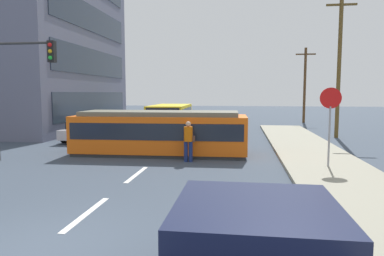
{
  "coord_description": "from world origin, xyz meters",
  "views": [
    {
      "loc": [
        3.54,
        -5.55,
        2.83
      ],
      "look_at": [
        1.45,
        9.54,
        1.29
      ],
      "focal_mm": 32.75,
      "sensor_mm": 36.0,
      "label": 1
    }
  ],
  "objects_px": {
    "streetcar_tram": "(160,132)",
    "city_bus": "(170,116)",
    "stop_sign": "(330,110)",
    "utility_pole_mid": "(339,65)",
    "parked_sedan_far": "(117,122)",
    "pedestrian_crossing": "(188,139)",
    "parked_sedan_mid": "(89,130)",
    "utility_pole_far": "(305,84)",
    "traffic_light_mast": "(19,76)"
  },
  "relations": [
    {
      "from": "pedestrian_crossing",
      "to": "traffic_light_mast",
      "type": "distance_m",
      "value": 7.34
    },
    {
      "from": "streetcar_tram",
      "to": "utility_pole_mid",
      "type": "xyz_separation_m",
      "value": [
        9.67,
        7.33,
        3.54
      ]
    },
    {
      "from": "utility_pole_mid",
      "to": "utility_pole_far",
      "type": "distance_m",
      "value": 11.39
    },
    {
      "from": "parked_sedan_mid",
      "to": "stop_sign",
      "type": "bearing_deg",
      "value": -27.72
    },
    {
      "from": "streetcar_tram",
      "to": "traffic_light_mast",
      "type": "bearing_deg",
      "value": -154.83
    },
    {
      "from": "stop_sign",
      "to": "utility_pole_mid",
      "type": "bearing_deg",
      "value": 74.0
    },
    {
      "from": "parked_sedan_mid",
      "to": "parked_sedan_far",
      "type": "distance_m",
      "value": 5.71
    },
    {
      "from": "city_bus",
      "to": "parked_sedan_far",
      "type": "distance_m",
      "value": 4.16
    },
    {
      "from": "stop_sign",
      "to": "utility_pole_far",
      "type": "bearing_deg",
      "value": 82.59
    },
    {
      "from": "city_bus",
      "to": "pedestrian_crossing",
      "type": "bearing_deg",
      "value": -74.94
    },
    {
      "from": "streetcar_tram",
      "to": "traffic_light_mast",
      "type": "relative_size",
      "value": 1.58
    },
    {
      "from": "city_bus",
      "to": "traffic_light_mast",
      "type": "relative_size",
      "value": 1.2
    },
    {
      "from": "parked_sedan_far",
      "to": "city_bus",
      "type": "bearing_deg",
      "value": 0.08
    },
    {
      "from": "streetcar_tram",
      "to": "stop_sign",
      "type": "distance_m",
      "value": 7.38
    },
    {
      "from": "parked_sedan_mid",
      "to": "parked_sedan_far",
      "type": "height_order",
      "value": "same"
    },
    {
      "from": "streetcar_tram",
      "to": "city_bus",
      "type": "relative_size",
      "value": 1.32
    },
    {
      "from": "parked_sedan_far",
      "to": "parked_sedan_mid",
      "type": "bearing_deg",
      "value": -86.16
    },
    {
      "from": "parked_sedan_mid",
      "to": "parked_sedan_far",
      "type": "bearing_deg",
      "value": 93.84
    },
    {
      "from": "traffic_light_mast",
      "to": "utility_pole_mid",
      "type": "height_order",
      "value": "utility_pole_mid"
    },
    {
      "from": "pedestrian_crossing",
      "to": "utility_pole_far",
      "type": "xyz_separation_m",
      "value": [
        8.07,
        20.31,
        2.74
      ]
    },
    {
      "from": "city_bus",
      "to": "parked_sedan_mid",
      "type": "distance_m",
      "value": 6.84
    },
    {
      "from": "utility_pole_mid",
      "to": "utility_pole_far",
      "type": "height_order",
      "value": "utility_pole_mid"
    },
    {
      "from": "parked_sedan_mid",
      "to": "traffic_light_mast",
      "type": "height_order",
      "value": "traffic_light_mast"
    },
    {
      "from": "parked_sedan_far",
      "to": "stop_sign",
      "type": "relative_size",
      "value": 1.61
    },
    {
      "from": "parked_sedan_mid",
      "to": "utility_pole_far",
      "type": "xyz_separation_m",
      "value": [
        14.86,
        14.72,
        3.06
      ]
    },
    {
      "from": "parked_sedan_far",
      "to": "pedestrian_crossing",
      "type": "bearing_deg",
      "value": -57.57
    },
    {
      "from": "city_bus",
      "to": "utility_pole_far",
      "type": "bearing_deg",
      "value": 39.1
    },
    {
      "from": "parked_sedan_far",
      "to": "utility_pole_far",
      "type": "height_order",
      "value": "utility_pole_far"
    },
    {
      "from": "pedestrian_crossing",
      "to": "parked_sedan_mid",
      "type": "relative_size",
      "value": 0.41
    },
    {
      "from": "stop_sign",
      "to": "utility_pole_far",
      "type": "relative_size",
      "value": 0.41
    },
    {
      "from": "streetcar_tram",
      "to": "city_bus",
      "type": "xyz_separation_m",
      "value": [
        -1.48,
        9.66,
        0.08
      ]
    },
    {
      "from": "traffic_light_mast",
      "to": "utility_pole_far",
      "type": "xyz_separation_m",
      "value": [
        14.89,
        21.16,
        0.18
      ]
    },
    {
      "from": "streetcar_tram",
      "to": "parked_sedan_far",
      "type": "xyz_separation_m",
      "value": [
        -5.62,
        9.66,
        -0.4
      ]
    },
    {
      "from": "pedestrian_crossing",
      "to": "utility_pole_mid",
      "type": "distance_m",
      "value": 12.62
    },
    {
      "from": "streetcar_tram",
      "to": "utility_pole_far",
      "type": "height_order",
      "value": "utility_pole_far"
    },
    {
      "from": "pedestrian_crossing",
      "to": "utility_pole_mid",
      "type": "xyz_separation_m",
      "value": [
        8.11,
        8.96,
        3.63
      ]
    },
    {
      "from": "pedestrian_crossing",
      "to": "stop_sign",
      "type": "relative_size",
      "value": 0.58
    },
    {
      "from": "pedestrian_crossing",
      "to": "utility_pole_far",
      "type": "bearing_deg",
      "value": 68.34
    },
    {
      "from": "utility_pole_far",
      "to": "stop_sign",
      "type": "bearing_deg",
      "value": -97.41
    },
    {
      "from": "parked_sedan_mid",
      "to": "utility_pole_mid",
      "type": "relative_size",
      "value": 0.47
    },
    {
      "from": "streetcar_tram",
      "to": "stop_sign",
      "type": "relative_size",
      "value": 2.75
    },
    {
      "from": "stop_sign",
      "to": "utility_pole_mid",
      "type": "height_order",
      "value": "utility_pole_mid"
    },
    {
      "from": "city_bus",
      "to": "parked_sedan_far",
      "type": "relative_size",
      "value": 1.29
    },
    {
      "from": "city_bus",
      "to": "stop_sign",
      "type": "xyz_separation_m",
      "value": [
        8.36,
        -12.06,
        1.09
      ]
    },
    {
      "from": "stop_sign",
      "to": "traffic_light_mast",
      "type": "relative_size",
      "value": 0.58
    },
    {
      "from": "stop_sign",
      "to": "traffic_light_mast",
      "type": "bearing_deg",
      "value": -179.64
    },
    {
      "from": "parked_sedan_far",
      "to": "utility_pole_mid",
      "type": "relative_size",
      "value": 0.53
    },
    {
      "from": "pedestrian_crossing",
      "to": "streetcar_tram",
      "type": "bearing_deg",
      "value": 133.64
    },
    {
      "from": "pedestrian_crossing",
      "to": "city_bus",
      "type": "bearing_deg",
      "value": 105.06
    },
    {
      "from": "traffic_light_mast",
      "to": "parked_sedan_mid",
      "type": "bearing_deg",
      "value": 89.66
    }
  ]
}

